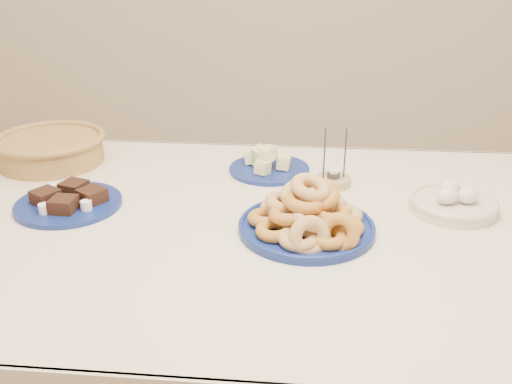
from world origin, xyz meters
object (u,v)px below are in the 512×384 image
Objects in this scene: dining_table at (258,259)px; brownie_plate at (68,201)px; melon_plate at (268,164)px; donut_platter at (308,218)px; wicker_basket at (51,148)px; candle_holder at (333,180)px; egg_bowl at (453,202)px.

dining_table is 4.80× the size of brownie_plate.
donut_platter is at bearing -72.19° from melon_plate.
wicker_basket is (-0.78, 0.38, 0.01)m from donut_platter.
melon_plate is at bearing 107.81° from donut_platter.
brownie_plate is (-0.61, 0.08, -0.02)m from donut_platter.
donut_platter is 0.30m from candle_holder.
wicker_basket reaches higher than dining_table.
donut_platter reaches higher than egg_bowl.
dining_table is 6.37× the size of melon_plate.
melon_plate is at bearing 89.83° from dining_table.
melon_plate is (0.00, 0.32, 0.13)m from dining_table.
brownie_plate reaches higher than dining_table.
candle_holder reaches higher than brownie_plate.
egg_bowl is (0.29, -0.14, 0.01)m from candle_holder.
egg_bowl reaches higher than dining_table.
dining_table is at bearing -167.97° from egg_bowl.
donut_platter is (0.12, -0.05, 0.14)m from dining_table.
wicker_basket is 2.47× the size of candle_holder.
melon_plate reaches higher than brownie_plate.
wicker_basket is at bearing 173.48° from candle_holder.
donut_platter reaches higher than dining_table.
dining_table is 6.04× the size of egg_bowl.
dining_table is 0.76m from wicker_basket.
egg_bowl is (0.48, -0.22, 0.00)m from melon_plate.
melon_plate is 0.57m from brownie_plate.
brownie_plate is at bearing -60.11° from wicker_basket.
donut_platter is at bearing -26.14° from wicker_basket.
brownie_plate is 0.35m from wicker_basket.
wicker_basket is 1.17m from egg_bowl.
melon_plate is at bearing 155.60° from candle_holder.
donut_platter is 0.93× the size of wicker_basket.
melon_plate is at bearing -1.06° from wicker_basket.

